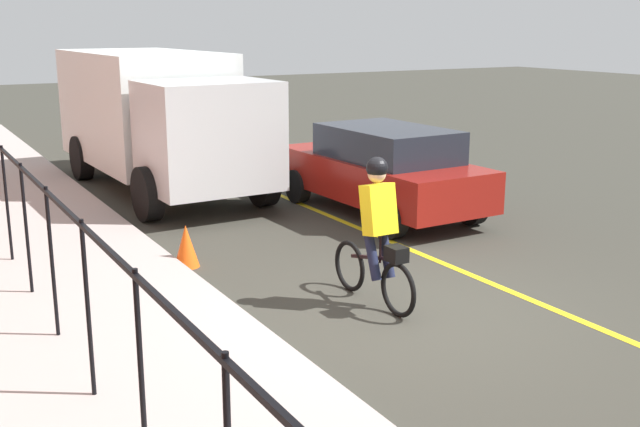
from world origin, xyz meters
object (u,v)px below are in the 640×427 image
object	(u,v)px
cyclist_lead	(377,233)
box_truck_background	(157,114)
traffic_cone_near	(186,246)
patrol_sedan	(382,169)

from	to	relation	value
cyclist_lead	box_truck_background	distance (m)	7.96
cyclist_lead	traffic_cone_near	world-z (taller)	cyclist_lead
cyclist_lead	box_truck_background	bearing A→B (deg)	-0.03
box_truck_background	traffic_cone_near	xyz separation A→B (m)	(-5.34, 1.38, -1.25)
box_truck_background	patrol_sedan	bearing A→B (deg)	32.56
traffic_cone_near	cyclist_lead	bearing A→B (deg)	-150.32
box_truck_background	traffic_cone_near	size ratio (longest dim) A/B	11.15
patrol_sedan	traffic_cone_near	xyz separation A→B (m)	(-1.25, 4.16, -0.52)
box_truck_background	traffic_cone_near	distance (m)	5.65
cyclist_lead	box_truck_background	xyz separation A→B (m)	(7.93, 0.10, 0.64)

